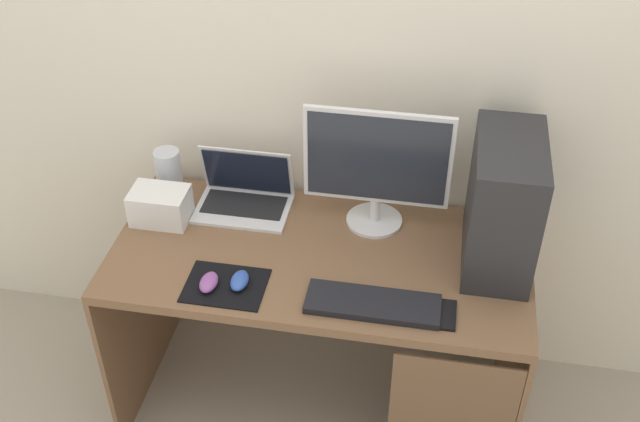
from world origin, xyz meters
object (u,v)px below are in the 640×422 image
object	(u,v)px
keyboard	(373,304)
mouse_right	(209,282)
pc_tower	(503,204)
cell_phone	(445,315)
monitor	(377,167)
laptop	(244,196)
speaker	(169,173)
projector	(160,206)
mouse_left	(240,281)

from	to	relation	value
keyboard	mouse_right	size ratio (longest dim) A/B	4.38
pc_tower	cell_phone	size ratio (longest dim) A/B	3.43
pc_tower	monitor	world-z (taller)	monitor
laptop	speaker	distance (m)	0.30
speaker	projector	distance (m)	0.16
monitor	laptop	size ratio (longest dim) A/B	1.49
pc_tower	cell_phone	bearing A→B (deg)	-115.82
monitor	mouse_left	xyz separation A→B (m)	(-0.39, -0.40, -0.22)
monitor	speaker	distance (m)	0.79
keyboard	mouse_left	size ratio (longest dim) A/B	4.38
laptop	keyboard	xyz separation A→B (m)	(0.53, -0.44, -0.03)
pc_tower	laptop	distance (m)	0.92
monitor	speaker	bearing A→B (deg)	176.40
speaker	keyboard	bearing A→B (deg)	-29.83
pc_tower	mouse_right	distance (m)	0.97
mouse_left	mouse_right	distance (m)	0.10
laptop	keyboard	world-z (taller)	laptop
keyboard	mouse_left	xyz separation A→B (m)	(-0.43, 0.02, 0.01)
laptop	mouse_right	size ratio (longest dim) A/B	3.51
mouse_left	projector	bearing A→B (deg)	141.60
cell_phone	speaker	bearing A→B (deg)	155.75
speaker	keyboard	world-z (taller)	speaker
mouse_right	cell_phone	bearing A→B (deg)	0.37
laptop	cell_phone	distance (m)	0.87
mouse_left	mouse_right	world-z (taller)	same
pc_tower	mouse_right	world-z (taller)	pc_tower
keyboard	mouse_right	bearing A→B (deg)	-179.46
pc_tower	mouse_left	xyz separation A→B (m)	(-0.81, -0.29, -0.20)
pc_tower	keyboard	size ratio (longest dim) A/B	1.06
keyboard	mouse_left	bearing A→B (deg)	177.36
mouse_right	pc_tower	bearing A→B (deg)	19.17
laptop	mouse_right	bearing A→B (deg)	-90.38
pc_tower	cell_phone	world-z (taller)	pc_tower
laptop	mouse_right	distance (m)	0.45
pc_tower	projector	distance (m)	1.18
monitor	mouse_right	distance (m)	0.68
mouse_left	cell_phone	distance (m)	0.66
laptop	cell_phone	size ratio (longest dim) A/B	2.59
speaker	mouse_left	size ratio (longest dim) A/B	1.90
pc_tower	keyboard	bearing A→B (deg)	-140.40
monitor	keyboard	bearing A→B (deg)	-83.53
cell_phone	mouse_left	bearing A→B (deg)	178.24
laptop	speaker	xyz separation A→B (m)	(-0.29, 0.03, 0.05)
speaker	monitor	bearing A→B (deg)	-3.60
speaker	mouse_right	size ratio (longest dim) A/B	1.90
speaker	mouse_right	distance (m)	0.56
mouse_left	cell_phone	bearing A→B (deg)	-1.76
projector	mouse_right	size ratio (longest dim) A/B	2.08
speaker	mouse_left	bearing A→B (deg)	-49.44
mouse_right	speaker	bearing A→B (deg)	121.39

